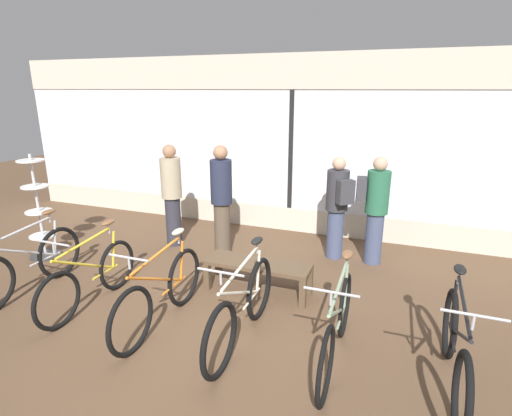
{
  "coord_description": "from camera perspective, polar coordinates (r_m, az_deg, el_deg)",
  "views": [
    {
      "loc": [
        1.95,
        -3.64,
        2.62
      ],
      "look_at": [
        0.0,
        1.55,
        0.95
      ],
      "focal_mm": 28.0,
      "sensor_mm": 36.0,
      "label": 1
    }
  ],
  "objects": [
    {
      "name": "customer_near_bench",
      "position": [
        6.35,
        -4.93,
        1.61
      ],
      "size": [
        0.43,
        0.55,
        1.78
      ],
      "color": "brown",
      "rests_on": "ground_plane"
    },
    {
      "name": "bicycle_center_left",
      "position": [
        4.73,
        -13.43,
        -11.78
      ],
      "size": [
        0.46,
        1.77,
        1.04
      ],
      "color": "black",
      "rests_on": "ground_plane"
    },
    {
      "name": "customer_mid_floor",
      "position": [
        6.89,
        -11.97,
        2.27
      ],
      "size": [
        0.52,
        0.56,
        1.74
      ],
      "color": "#2D2D38",
      "rests_on": "ground_plane"
    },
    {
      "name": "bicycle_right",
      "position": [
        4.12,
        11.49,
        -16.27
      ],
      "size": [
        0.46,
        1.76,
        1.03
      ],
      "color": "black",
      "rests_on": "ground_plane"
    },
    {
      "name": "customer_near_rack",
      "position": [
        6.27,
        16.66,
        0.1
      ],
      "size": [
        0.51,
        0.38,
        1.67
      ],
      "color": "#424C6B",
      "rests_on": "ground_plane"
    },
    {
      "name": "accessory_rack",
      "position": [
        7.17,
        -28.53,
        -0.98
      ],
      "size": [
        0.48,
        0.48,
        1.67
      ],
      "color": "#333333",
      "rests_on": "ground_plane"
    },
    {
      "name": "bicycle_left",
      "position": [
        5.4,
        -22.57,
        -9.19
      ],
      "size": [
        0.46,
        1.68,
        1.02
      ],
      "color": "black",
      "rests_on": "ground_plane"
    },
    {
      "name": "shop_back_wall",
      "position": [
        7.34,
        5.06,
        9.01
      ],
      "size": [
        12.0,
        0.08,
        3.2
      ],
      "color": "beige",
      "rests_on": "ground_plane"
    },
    {
      "name": "customer_by_window",
      "position": [
        6.32,
        11.53,
        0.4
      ],
      "size": [
        0.52,
        0.56,
        1.63
      ],
      "color": "#424C6B",
      "rests_on": "ground_plane"
    },
    {
      "name": "bicycle_center_right",
      "position": [
        4.33,
        -1.99,
        -14.12
      ],
      "size": [
        0.46,
        1.8,
        1.05
      ],
      "color": "black",
      "rests_on": "ground_plane"
    },
    {
      "name": "display_bench",
      "position": [
        5.32,
        0.26,
        -8.5
      ],
      "size": [
        1.4,
        0.44,
        0.42
      ],
      "color": "brown",
      "rests_on": "ground_plane"
    },
    {
      "name": "bicycle_far_right",
      "position": [
        4.15,
        26.61,
        -17.77
      ],
      "size": [
        0.46,
        1.76,
        1.03
      ],
      "color": "black",
      "rests_on": "ground_plane"
    },
    {
      "name": "ground_plane",
      "position": [
        4.89,
        -6.63,
        -15.75
      ],
      "size": [
        24.0,
        24.0,
        0.0
      ],
      "primitive_type": "plane",
      "color": "brown"
    },
    {
      "name": "bicycle_far_left",
      "position": [
        6.07,
        -29.86,
        -7.08
      ],
      "size": [
        0.46,
        1.81,
        1.05
      ],
      "color": "black",
      "rests_on": "ground_plane"
    }
  ]
}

